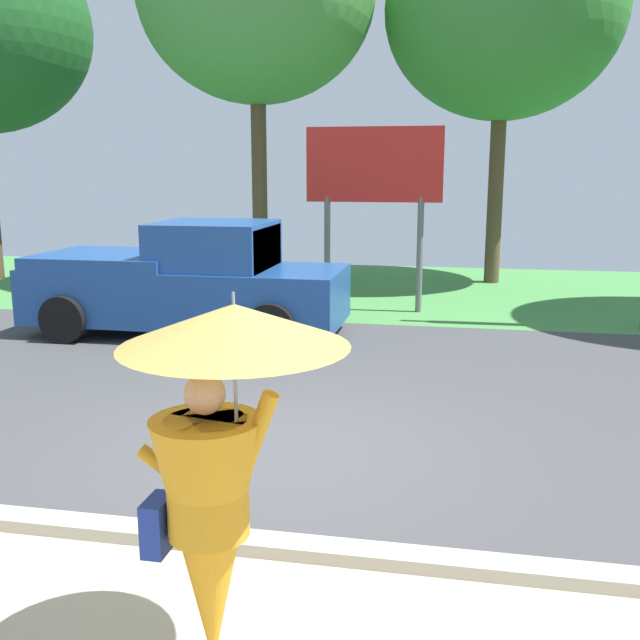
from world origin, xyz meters
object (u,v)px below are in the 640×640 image
Objects in this scene: monk_pedestrian at (216,469)px; pickup_truck at (189,282)px; roadside_billboard at (374,178)px; tree_center_back at (504,10)px.

monk_pedestrian is 0.41× the size of pickup_truck.
monk_pedestrian is 0.61× the size of roadside_billboard.
pickup_truck is 10.08m from tree_center_back.
monk_pedestrian is 8.56m from pickup_truck.
monk_pedestrian is at bearing -69.38° from pickup_truck.
monk_pedestrian is 15.67m from tree_center_back.
tree_center_back reaches higher than pickup_truck.
tree_center_back reaches higher than roadside_billboard.
tree_center_back is (1.96, 14.69, 5.08)m from monk_pedestrian.
tree_center_back is (5.18, 6.76, 5.39)m from pickup_truck.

